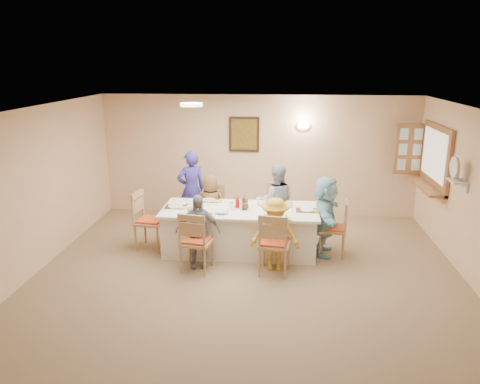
# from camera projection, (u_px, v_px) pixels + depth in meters

# --- Properties ---
(ground) EXTENTS (7.00, 7.00, 0.00)m
(ground) POSITION_uv_depth(u_px,v_px,m) (245.00, 289.00, 6.69)
(ground) COLOR olive
(room_walls) EXTENTS (7.00, 7.00, 7.00)m
(room_walls) POSITION_uv_depth(u_px,v_px,m) (246.00, 187.00, 6.28)
(room_walls) COLOR #E4B68D
(room_walls) RESTS_ON ground
(wall_picture) EXTENTS (0.62, 0.05, 0.72)m
(wall_picture) POSITION_uv_depth(u_px,v_px,m) (244.00, 134.00, 9.58)
(wall_picture) COLOR #392214
(wall_picture) RESTS_ON room_walls
(wall_sconce) EXTENTS (0.26, 0.09, 0.18)m
(wall_sconce) POSITION_uv_depth(u_px,v_px,m) (303.00, 125.00, 9.40)
(wall_sconce) COLOR white
(wall_sconce) RESTS_ON room_walls
(ceiling_light) EXTENTS (0.36, 0.36, 0.05)m
(ceiling_light) POSITION_uv_depth(u_px,v_px,m) (191.00, 105.00, 7.55)
(ceiling_light) COLOR white
(ceiling_light) RESTS_ON room_walls
(serving_hatch) EXTENTS (0.06, 1.50, 1.15)m
(serving_hatch) POSITION_uv_depth(u_px,v_px,m) (436.00, 157.00, 8.31)
(serving_hatch) COLOR #9B6538
(serving_hatch) RESTS_ON room_walls
(hatch_sill) EXTENTS (0.30, 1.50, 0.05)m
(hatch_sill) POSITION_uv_depth(u_px,v_px,m) (426.00, 186.00, 8.47)
(hatch_sill) COLOR #9B6538
(hatch_sill) RESTS_ON room_walls
(shutter_door) EXTENTS (0.55, 0.04, 1.00)m
(shutter_door) POSITION_uv_depth(u_px,v_px,m) (410.00, 149.00, 9.07)
(shutter_door) COLOR #9B6538
(shutter_door) RESTS_ON room_walls
(fan_shelf) EXTENTS (0.22, 0.36, 0.03)m
(fan_shelf) POSITION_uv_depth(u_px,v_px,m) (457.00, 181.00, 7.05)
(fan_shelf) COLOR white
(fan_shelf) RESTS_ON room_walls
(desk_fan) EXTENTS (0.30, 0.30, 0.28)m
(desk_fan) POSITION_uv_depth(u_px,v_px,m) (457.00, 172.00, 7.02)
(desk_fan) COLOR #A5A5A8
(desk_fan) RESTS_ON fan_shelf
(dining_table) EXTENTS (2.61, 1.10, 0.76)m
(dining_table) POSITION_uv_depth(u_px,v_px,m) (240.00, 230.00, 7.94)
(dining_table) COLOR white
(dining_table) RESTS_ON ground
(chair_back_left) EXTENTS (0.52, 0.52, 0.93)m
(chair_back_left) POSITION_uv_depth(u_px,v_px,m) (212.00, 210.00, 8.74)
(chair_back_left) COLOR tan
(chair_back_left) RESTS_ON ground
(chair_back_right) EXTENTS (0.52, 0.52, 0.97)m
(chair_back_right) POSITION_uv_depth(u_px,v_px,m) (276.00, 211.00, 8.63)
(chair_back_right) COLOR tan
(chair_back_right) RESTS_ON ground
(chair_front_left) EXTENTS (0.54, 0.54, 0.98)m
(chair_front_left) POSITION_uv_depth(u_px,v_px,m) (197.00, 240.00, 7.20)
(chair_front_left) COLOR tan
(chair_front_left) RESTS_ON ground
(chair_front_right) EXTENTS (0.54, 0.54, 0.99)m
(chair_front_right) POSITION_uv_depth(u_px,v_px,m) (275.00, 242.00, 7.09)
(chair_front_right) COLOR tan
(chair_front_right) RESTS_ON ground
(chair_left_end) EXTENTS (0.55, 0.55, 1.02)m
(chair_left_end) POSITION_uv_depth(u_px,v_px,m) (150.00, 220.00, 8.04)
(chair_left_end) COLOR tan
(chair_left_end) RESTS_ON ground
(chair_right_end) EXTENTS (0.50, 0.50, 0.95)m
(chair_right_end) POSITION_uv_depth(u_px,v_px,m) (333.00, 228.00, 7.79)
(chair_right_end) COLOR tan
(chair_right_end) RESTS_ON ground
(diner_back_left) EXTENTS (0.61, 0.43, 1.17)m
(diner_back_left) POSITION_uv_depth(u_px,v_px,m) (211.00, 206.00, 8.59)
(diner_back_left) COLOR brown
(diner_back_left) RESTS_ON ground
(diner_back_right) EXTENTS (0.75, 0.63, 1.39)m
(diner_back_right) POSITION_uv_depth(u_px,v_px,m) (276.00, 202.00, 8.46)
(diner_back_right) COLOR #949CA7
(diner_back_right) RESTS_ON ground
(diner_front_left) EXTENTS (0.76, 0.44, 1.18)m
(diner_front_left) POSITION_uv_depth(u_px,v_px,m) (198.00, 231.00, 7.29)
(diner_front_left) COLOR gray
(diner_front_left) RESTS_ON ground
(diner_front_right) EXTENTS (0.78, 0.48, 1.16)m
(diner_front_right) POSITION_uv_depth(u_px,v_px,m) (275.00, 234.00, 7.19)
(diner_front_right) COLOR gold
(diner_front_right) RESTS_ON ground
(diner_right_end) EXTENTS (1.34, 0.70, 1.35)m
(diner_right_end) POSITION_uv_depth(u_px,v_px,m) (325.00, 216.00, 7.74)
(diner_right_end) COLOR #93D6EE
(diner_right_end) RESTS_ON ground
(caregiver) EXTENTS (0.84, 0.81, 1.51)m
(caregiver) POSITION_uv_depth(u_px,v_px,m) (191.00, 189.00, 9.04)
(caregiver) COLOR #36329E
(caregiver) RESTS_ON ground
(placemat_fl) EXTENTS (0.36, 0.26, 0.01)m
(placemat_fl) POSITION_uv_depth(u_px,v_px,m) (200.00, 215.00, 7.49)
(placemat_fl) COLOR #472B19
(placemat_fl) RESTS_ON dining_table
(plate_fl) EXTENTS (0.23, 0.23, 0.01)m
(plate_fl) POSITION_uv_depth(u_px,v_px,m) (200.00, 215.00, 7.49)
(plate_fl) COLOR white
(plate_fl) RESTS_ON dining_table
(napkin_fl) EXTENTS (0.14, 0.14, 0.01)m
(napkin_fl) POSITION_uv_depth(u_px,v_px,m) (211.00, 216.00, 7.42)
(napkin_fl) COLOR yellow
(napkin_fl) RESTS_ON dining_table
(placemat_fr) EXTENTS (0.37, 0.27, 0.01)m
(placemat_fr) POSITION_uv_depth(u_px,v_px,m) (275.00, 218.00, 7.39)
(placemat_fr) COLOR #472B19
(placemat_fr) RESTS_ON dining_table
(plate_fr) EXTENTS (0.22, 0.22, 0.01)m
(plate_fr) POSITION_uv_depth(u_px,v_px,m) (275.00, 217.00, 7.38)
(plate_fr) COLOR white
(plate_fr) RESTS_ON dining_table
(napkin_fr) EXTENTS (0.15, 0.15, 0.01)m
(napkin_fr) POSITION_uv_depth(u_px,v_px,m) (287.00, 219.00, 7.32)
(napkin_fr) COLOR yellow
(napkin_fr) RESTS_ON dining_table
(placemat_bl) EXTENTS (0.36, 0.27, 0.01)m
(placemat_bl) POSITION_uv_depth(u_px,v_px,m) (208.00, 200.00, 8.29)
(placemat_bl) COLOR #472B19
(placemat_bl) RESTS_ON dining_table
(plate_bl) EXTENTS (0.25, 0.25, 0.02)m
(plate_bl) POSITION_uv_depth(u_px,v_px,m) (208.00, 200.00, 8.29)
(plate_bl) COLOR white
(plate_bl) RESTS_ON dining_table
(napkin_bl) EXTENTS (0.15, 0.15, 0.01)m
(napkin_bl) POSITION_uv_depth(u_px,v_px,m) (218.00, 201.00, 8.23)
(napkin_bl) COLOR yellow
(napkin_bl) RESTS_ON dining_table
(placemat_br) EXTENTS (0.36, 0.26, 0.01)m
(placemat_br) POSITION_uv_depth(u_px,v_px,m) (276.00, 202.00, 8.19)
(placemat_br) COLOR #472B19
(placemat_br) RESTS_ON dining_table
(plate_br) EXTENTS (0.23, 0.23, 0.01)m
(plate_br) POSITION_uv_depth(u_px,v_px,m) (276.00, 202.00, 8.19)
(plate_br) COLOR white
(plate_br) RESTS_ON dining_table
(napkin_br) EXTENTS (0.13, 0.13, 0.01)m
(napkin_br) POSITION_uv_depth(u_px,v_px,m) (286.00, 203.00, 8.13)
(napkin_br) COLOR yellow
(napkin_br) RESTS_ON dining_table
(placemat_le) EXTENTS (0.36, 0.26, 0.01)m
(placemat_le) POSITION_uv_depth(u_px,v_px,m) (176.00, 207.00, 7.93)
(placemat_le) COLOR #472B19
(placemat_le) RESTS_ON dining_table
(plate_le) EXTENTS (0.25, 0.25, 0.02)m
(plate_le) POSITION_uv_depth(u_px,v_px,m) (176.00, 206.00, 7.93)
(plate_le) COLOR white
(plate_le) RESTS_ON dining_table
(napkin_le) EXTENTS (0.13, 0.13, 0.01)m
(napkin_le) POSITION_uv_depth(u_px,v_px,m) (185.00, 208.00, 7.87)
(napkin_le) COLOR yellow
(napkin_le) RESTS_ON dining_table
(placemat_re) EXTENTS (0.37, 0.28, 0.01)m
(placemat_re) POSITION_uv_depth(u_px,v_px,m) (307.00, 210.00, 7.74)
(placemat_re) COLOR #472B19
(placemat_re) RESTS_ON dining_table
(plate_re) EXTENTS (0.23, 0.23, 0.01)m
(plate_re) POSITION_uv_depth(u_px,v_px,m) (307.00, 210.00, 7.74)
(plate_re) COLOR white
(plate_re) RESTS_ON dining_table
(napkin_re) EXTENTS (0.13, 0.13, 0.01)m
(napkin_re) POSITION_uv_depth(u_px,v_px,m) (318.00, 211.00, 7.68)
(napkin_re) COLOR yellow
(napkin_re) RESTS_ON dining_table
(teacup_a) EXTENTS (0.21, 0.21, 0.10)m
(teacup_a) POSITION_uv_depth(u_px,v_px,m) (191.00, 210.00, 7.59)
(teacup_a) COLOR white
(teacup_a) RESTS_ON dining_table
(teacup_b) EXTENTS (0.12, 0.12, 0.07)m
(teacup_b) POSITION_uv_depth(u_px,v_px,m) (266.00, 198.00, 8.33)
(teacup_b) COLOR white
(teacup_b) RESTS_ON dining_table
(bowl_a) EXTENTS (0.28, 0.28, 0.06)m
(bowl_a) POSITION_uv_depth(u_px,v_px,m) (222.00, 212.00, 7.60)
(bowl_a) COLOR white
(bowl_a) RESTS_ON dining_table
(bowl_b) EXTENTS (0.25, 0.25, 0.06)m
(bowl_b) POSITION_uv_depth(u_px,v_px,m) (262.00, 204.00, 8.03)
(bowl_b) COLOR white
(bowl_b) RESTS_ON dining_table
(condiment_ketchup) EXTENTS (0.10, 0.10, 0.21)m
(condiment_ketchup) POSITION_uv_depth(u_px,v_px,m) (237.00, 202.00, 7.87)
(condiment_ketchup) COLOR #B7120F
(condiment_ketchup) RESTS_ON dining_table
(condiment_brown) EXTENTS (0.16, 0.16, 0.22)m
(condiment_brown) POSITION_uv_depth(u_px,v_px,m) (244.00, 202.00, 7.83)
(condiment_brown) COLOR #512E15
(condiment_brown) RESTS_ON dining_table
(condiment_malt) EXTENTS (0.18, 0.18, 0.17)m
(condiment_malt) POSITION_uv_depth(u_px,v_px,m) (245.00, 205.00, 7.77)
(condiment_malt) COLOR #512E15
(condiment_malt) RESTS_ON dining_table
(drinking_glass) EXTENTS (0.07, 0.07, 0.10)m
(drinking_glass) POSITION_uv_depth(u_px,v_px,m) (231.00, 204.00, 7.89)
(drinking_glass) COLOR silver
(drinking_glass) RESTS_ON dining_table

